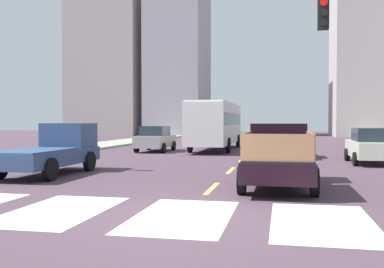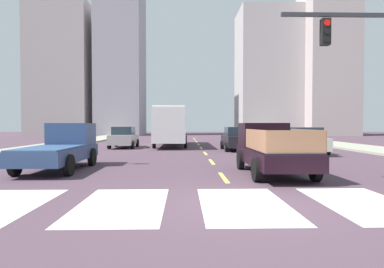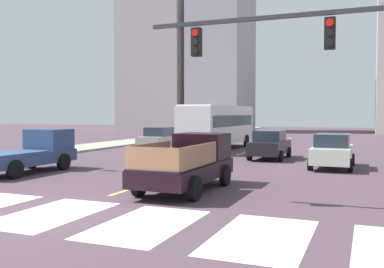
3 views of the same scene
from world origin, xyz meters
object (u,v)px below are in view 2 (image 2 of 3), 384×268
at_px(pickup_stakebed, 270,149).
at_px(sedan_near_right, 237,139).
at_px(sedan_near_left, 124,137).
at_px(sedan_mid, 304,141).
at_px(city_bus, 171,124).
at_px(pickup_dark, 62,147).

xyz_separation_m(pickup_stakebed, sedan_near_right, (0.50, 11.42, -0.08)).
bearing_deg(sedan_near_left, sedan_mid, -27.55).
height_order(sedan_near_right, sedan_mid, same).
bearing_deg(city_bus, sedan_near_right, -47.21).
bearing_deg(city_bus, sedan_near_left, -148.55).
bearing_deg(pickup_dark, pickup_stakebed, -6.50).
relative_size(sedan_near_right, sedan_near_left, 1.00).
bearing_deg(sedan_near_right, city_bus, 132.32).
xyz_separation_m(pickup_stakebed, pickup_dark, (-8.59, 1.48, -0.02)).
distance_m(pickup_stakebed, sedan_mid, 9.26).
distance_m(sedan_near_right, sedan_mid, 5.00).
height_order(city_bus, sedan_near_left, city_bus).
bearing_deg(pickup_stakebed, sedan_near_left, 120.24).
distance_m(city_bus, sedan_near_right, 7.37).
xyz_separation_m(pickup_dark, sedan_near_left, (0.33, 12.90, -0.06)).
bearing_deg(sedan_near_left, pickup_stakebed, -61.49).
relative_size(pickup_dark, sedan_near_right, 1.18).
height_order(pickup_stakebed, sedan_near_left, pickup_stakebed).
distance_m(pickup_dark, sedan_mid, 14.55).
distance_m(city_bus, sedan_mid, 12.32).
xyz_separation_m(city_bus, sedan_near_left, (-3.77, -2.35, -1.09)).
relative_size(city_bus, sedan_near_right, 2.45).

